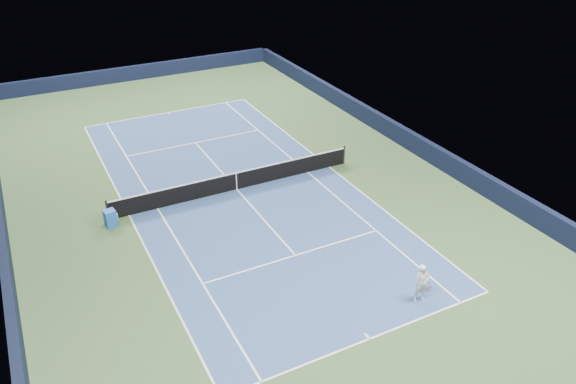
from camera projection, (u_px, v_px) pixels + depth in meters
name	position (u px, v px, depth m)	size (l,w,h in m)	color
ground	(237.00, 189.00, 28.57)	(40.00, 40.00, 0.00)	#324E2A
wall_far	(138.00, 72.00, 43.63)	(22.00, 0.35, 1.10)	black
wall_right	(408.00, 139.00, 32.60)	(0.35, 40.00, 1.10)	black
wall_left	(2.00, 235.00, 24.00)	(0.35, 40.00, 1.10)	black
court_surface	(237.00, 189.00, 28.57)	(10.97, 23.77, 0.01)	navy
baseline_far	(169.00, 112.00, 37.76)	(10.97, 0.08, 0.00)	white
baseline_near	(370.00, 339.00, 19.38)	(10.97, 0.08, 0.00)	white
sideline_doubles_right	(329.00, 167.00, 30.75)	(0.08, 23.77, 0.00)	white
sideline_doubles_left	(129.00, 215.00, 26.39)	(0.08, 23.77, 0.00)	white
sideline_singles_right	(307.00, 172.00, 30.20)	(0.08, 23.77, 0.00)	white
sideline_singles_left	(158.00, 208.00, 26.93)	(0.08, 23.77, 0.00)	white
service_line_far	(195.00, 143.00, 33.52)	(8.23, 0.08, 0.00)	white
service_line_near	(295.00, 255.00, 23.62)	(8.23, 0.08, 0.00)	white
center_service_line	(237.00, 189.00, 28.57)	(0.08, 12.80, 0.00)	white
center_mark_far	(169.00, 113.00, 37.64)	(0.08, 0.30, 0.00)	white
center_mark_near	(367.00, 336.00, 19.50)	(0.08, 0.30, 0.00)	white
tennis_net	(236.00, 181.00, 28.32)	(12.90, 0.10, 1.07)	black
sponsor_cube	(110.00, 218.00, 25.43)	(0.60, 0.52, 0.81)	blue
tennis_player	(422.00, 283.00, 20.77)	(0.77, 1.27, 1.65)	white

